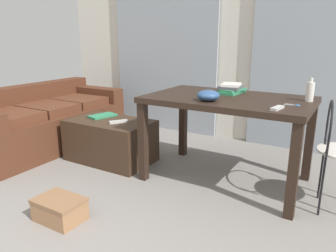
{
  "coord_description": "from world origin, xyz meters",
  "views": [
    {
      "loc": [
        1.33,
        -0.71,
        1.26
      ],
      "look_at": [
        -0.22,
        1.88,
        0.42
      ],
      "focal_mm": 34.23,
      "sensor_mm": 36.0,
      "label": 1
    }
  ],
  "objects": [
    {
      "name": "ground_plane",
      "position": [
        0.0,
        1.18,
        0.0
      ],
      "size": [
        7.57,
        7.57,
        0.0
      ],
      "primitive_type": "plane",
      "color": "gray"
    },
    {
      "name": "bottle_near",
      "position": [
        1.01,
        2.03,
        0.85
      ],
      "size": [
        0.06,
        0.06,
        0.19
      ],
      "color": "beige",
      "rests_on": "craft_table"
    },
    {
      "name": "bowl",
      "position": [
        0.3,
        1.64,
        0.81
      ],
      "size": [
        0.19,
        0.19,
        0.09
      ],
      "primitive_type": "ellipsoid",
      "color": "#2D4C7A",
      "rests_on": "craft_table"
    },
    {
      "name": "curtains",
      "position": [
        0.0,
        3.07,
        1.11
      ],
      "size": [
        3.53,
        0.03,
        2.23
      ],
      "color": "#99A3AD",
      "rests_on": "ground"
    },
    {
      "name": "wall_back",
      "position": [
        0.0,
        3.15,
        1.33
      ],
      "size": [
        5.17,
        0.1,
        2.66
      ],
      "primitive_type": "cube",
      "color": "silver",
      "rests_on": "ground"
    },
    {
      "name": "shoebox",
      "position": [
        -0.37,
        0.64,
        0.08
      ],
      "size": [
        0.34,
        0.24,
        0.16
      ],
      "color": "#996B47",
      "rests_on": "ground"
    },
    {
      "name": "tv_remote_primary",
      "position": [
        -0.68,
        1.68,
        0.45
      ],
      "size": [
        0.14,
        0.18,
        0.03
      ],
      "primitive_type": "cube",
      "rotation": [
        0.0,
        0.0,
        -0.59
      ],
      "color": "#B7B7B2",
      "rests_on": "coffee_table"
    },
    {
      "name": "couch",
      "position": [
        -1.81,
        1.68,
        0.29
      ],
      "size": [
        0.89,
        1.89,
        0.71
      ],
      "color": "#4C2819",
      "rests_on": "ground"
    },
    {
      "name": "craft_table",
      "position": [
        0.38,
        1.88,
        0.67
      ],
      "size": [
        1.38,
        0.86,
        0.77
      ],
      "color": "black",
      "rests_on": "ground"
    },
    {
      "name": "book_stack",
      "position": [
        0.34,
        2.08,
        0.81
      ],
      "size": [
        0.22,
        0.3,
        0.09
      ],
      "color": "#2D7F56",
      "rests_on": "craft_table"
    },
    {
      "name": "magazine",
      "position": [
        -0.99,
        1.79,
        0.45
      ],
      "size": [
        0.23,
        0.32,
        0.02
      ],
      "primitive_type": "cube",
      "rotation": [
        0.0,
        0.0,
        -0.26
      ],
      "color": "#2D7F56",
      "rests_on": "coffee_table"
    },
    {
      "name": "coffee_table",
      "position": [
        -0.83,
        1.72,
        0.22
      ],
      "size": [
        0.88,
        0.53,
        0.44
      ],
      "color": "#382619",
      "rests_on": "ground"
    },
    {
      "name": "tv_remote_on_table",
      "position": [
        0.86,
        1.59,
        0.78
      ],
      "size": [
        0.07,
        0.15,
        0.02
      ],
      "primitive_type": "cube",
      "rotation": [
        0.0,
        0.0,
        -0.17
      ],
      "color": "#B7B7B2",
      "rests_on": "craft_table"
    },
    {
      "name": "scissors",
      "position": [
        0.93,
        1.8,
        0.77
      ],
      "size": [
        0.12,
        0.06,
        0.0
      ],
      "color": "#9EA0A5",
      "rests_on": "craft_table"
    }
  ]
}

